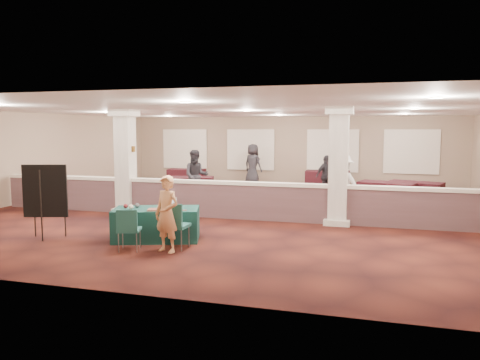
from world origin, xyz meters
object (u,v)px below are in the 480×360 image
(easel_board, at_px, (45,192))
(attendee_a, at_px, (196,176))
(conf_chair_side, at_px, (128,226))
(attendee_b, at_px, (342,184))
(near_table, at_px, (157,224))
(far_table_front_right, at_px, (387,193))
(attendee_d, at_px, (253,164))
(far_table_front_left, at_px, (191,185))
(attendee_c, at_px, (326,176))
(far_table_back_center, at_px, (327,179))
(far_table_back_right, at_px, (415,192))
(conf_chair_main, at_px, (174,222))
(woman, at_px, (167,214))
(far_table_back_left, at_px, (187,176))
(far_table_front_center, at_px, (193,194))

(easel_board, xyz_separation_m, attendee_a, (1.29, 6.44, -0.19))
(conf_chair_side, xyz_separation_m, attendee_b, (4.06, 5.68, 0.39))
(near_table, relative_size, conf_chair_side, 2.13)
(far_table_front_right, height_order, attendee_d, attendee_d)
(far_table_front_left, distance_m, attendee_a, 2.03)
(far_table_front_right, bearing_deg, easel_board, -135.54)
(far_table_front_left, height_order, attendee_c, attendee_c)
(far_table_front_left, bearing_deg, far_table_back_center, 34.56)
(attendee_d, bearing_deg, conf_chair_side, 116.68)
(conf_chair_side, height_order, attendee_c, attendee_c)
(far_table_back_right, bearing_deg, far_table_front_left, -178.65)
(easel_board, bearing_deg, attendee_b, 21.35)
(near_table, bearing_deg, attendee_b, 31.10)
(easel_board, distance_m, far_table_back_right, 12.23)
(conf_chair_main, xyz_separation_m, conf_chair_side, (-0.87, -0.44, -0.06))
(conf_chair_main, xyz_separation_m, far_table_back_center, (2.12, 11.74, -0.22))
(attendee_a, bearing_deg, far_table_front_right, -11.54)
(attendee_b, bearing_deg, far_table_back_right, 86.14)
(conf_chair_side, height_order, woman, woman)
(near_table, distance_m, attendee_a, 6.01)
(far_table_back_left, bearing_deg, woman, -69.15)
(woman, bearing_deg, conf_chair_main, 93.11)
(near_table, relative_size, far_table_front_center, 1.00)
(far_table_front_left, distance_m, attendee_c, 5.36)
(far_table_back_left, height_order, attendee_a, attendee_a)
(near_table, distance_m, attendee_c, 8.87)
(far_table_back_left, bearing_deg, far_table_front_right, -22.29)
(far_table_back_center, xyz_separation_m, attendee_c, (0.21, -2.76, 0.42))
(easel_board, xyz_separation_m, far_table_front_left, (0.40, 8.16, -0.78))
(attendee_a, relative_size, attendee_c, 1.16)
(woman, distance_m, attendee_a, 7.05)
(far_table_front_center, relative_size, attendee_c, 1.22)
(conf_chair_main, xyz_separation_m, far_table_back_right, (5.54, 8.44, -0.23))
(woman, height_order, far_table_back_center, woman)
(attendee_c, height_order, attendee_d, attendee_d)
(attendee_b, height_order, attendee_c, attendee_b)
(far_table_front_center, height_order, attendee_b, attendee_b)
(conf_chair_side, distance_m, far_table_back_right, 10.95)
(conf_chair_main, relative_size, easel_board, 0.58)
(conf_chair_side, distance_m, far_table_front_center, 6.06)
(far_table_front_left, bearing_deg, attendee_d, 69.24)
(conf_chair_main, bearing_deg, conf_chair_side, -153.57)
(woman, bearing_deg, near_table, 144.95)
(attendee_c, bearing_deg, far_table_back_center, 46.57)
(far_table_front_right, xyz_separation_m, far_table_back_center, (-2.44, 3.89, 0.00))
(far_table_back_left, xyz_separation_m, attendee_c, (6.90, -2.61, 0.46))
(far_table_back_left, distance_m, attendee_a, 5.69)
(woman, xyz_separation_m, far_table_front_right, (4.62, 8.09, -0.43))
(conf_chair_side, xyz_separation_m, attendee_c, (3.20, 9.42, 0.26))
(woman, bearing_deg, conf_chair_side, -148.37)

